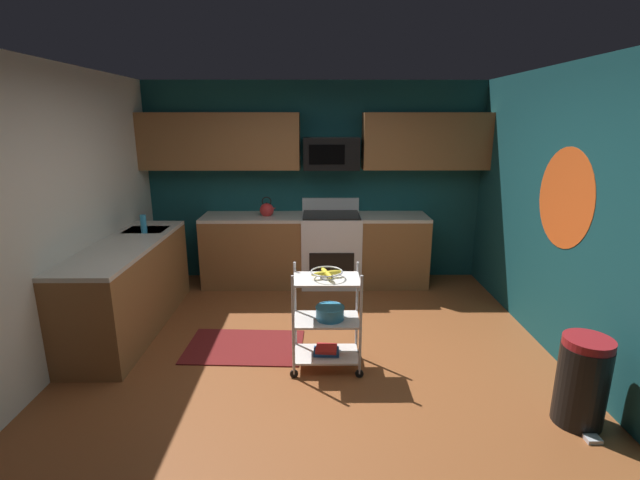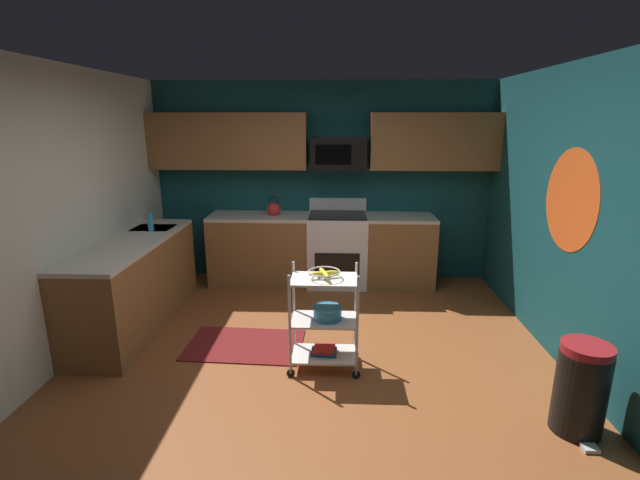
{
  "view_description": "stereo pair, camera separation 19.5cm",
  "coord_description": "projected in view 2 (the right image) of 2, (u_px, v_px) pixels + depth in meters",
  "views": [
    {
      "loc": [
        0.02,
        -3.6,
        2.12
      ],
      "look_at": [
        0.05,
        0.39,
        1.05
      ],
      "focal_mm": 25.34,
      "sensor_mm": 36.0,
      "label": 1
    },
    {
      "loc": [
        0.22,
        -3.59,
        2.12
      ],
      "look_at": [
        0.05,
        0.39,
        1.05
      ],
      "focal_mm": 25.34,
      "sensor_mm": 36.0,
      "label": 2
    }
  ],
  "objects": [
    {
      "name": "wall_left",
      "position": [
        46.0,
        220.0,
        3.78
      ],
      "size": [
        0.06,
        4.8,
        2.6
      ],
      "primitive_type": "cube",
      "color": "silver",
      "rests_on": "ground"
    },
    {
      "name": "wall_flower_decal",
      "position": [
        570.0,
        200.0,
        3.85
      ],
      "size": [
        0.0,
        0.89,
        0.89
      ],
      "primitive_type": "cylinder",
      "rotation": [
        0.0,
        1.57,
        0.0
      ],
      "color": "#E5591E"
    },
    {
      "name": "mixing_bowl_large",
      "position": [
        328.0,
        313.0,
        3.86
      ],
      "size": [
        0.25,
        0.25,
        0.11
      ],
      "color": "#338CBF",
      "rests_on": "rolling_cart"
    },
    {
      "name": "counter_run",
      "position": [
        253.0,
        261.0,
        5.43
      ],
      "size": [
        3.65,
        2.66,
        0.92
      ],
      "color": "brown",
      "rests_on": "ground"
    },
    {
      "name": "rolling_cart",
      "position": [
        324.0,
        320.0,
        3.88
      ],
      "size": [
        0.62,
        0.37,
        0.91
      ],
      "color": "silver",
      "rests_on": "ground"
    },
    {
      "name": "book_stack",
      "position": [
        324.0,
        350.0,
        3.96
      ],
      "size": [
        0.23,
        0.19,
        0.06
      ],
      "color": "#1E4C8C",
      "rests_on": "rolling_cart"
    },
    {
      "name": "wall_right",
      "position": [
        590.0,
        225.0,
        3.6
      ],
      "size": [
        0.06,
        4.8,
        2.6
      ],
      "primitive_type": "cube",
      "color": "#14474C",
      "rests_on": "ground"
    },
    {
      "name": "fruit_bowl",
      "position": [
        324.0,
        273.0,
        3.77
      ],
      "size": [
        0.27,
        0.27,
        0.07
      ],
      "color": "silver",
      "rests_on": "rolling_cart"
    },
    {
      "name": "floor",
      "position": [
        312.0,
        367.0,
        4.03
      ],
      "size": [
        4.4,
        4.8,
        0.04
      ],
      "primitive_type": "cube",
      "color": "brown",
      "rests_on": "ground"
    },
    {
      "name": "oven_range",
      "position": [
        337.0,
        248.0,
        5.92
      ],
      "size": [
        0.76,
        0.65,
        1.1
      ],
      "color": "white",
      "rests_on": "ground"
    },
    {
      "name": "kettle",
      "position": [
        274.0,
        209.0,
        5.82
      ],
      "size": [
        0.21,
        0.18,
        0.26
      ],
      "color": "red",
      "rests_on": "counter_run"
    },
    {
      "name": "dish_soap_bottle",
      "position": [
        150.0,
        222.0,
        4.99
      ],
      "size": [
        0.06,
        0.06,
        0.2
      ],
      "primitive_type": "cylinder",
      "color": "#2D8CBF",
      "rests_on": "counter_run"
    },
    {
      "name": "floor_rug",
      "position": [
        245.0,
        345.0,
        4.37
      ],
      "size": [
        1.13,
        0.75,
        0.01
      ],
      "primitive_type": "cube",
      "rotation": [
        0.0,
        0.0,
        -0.04
      ],
      "color": "maroon",
      "rests_on": "ground"
    },
    {
      "name": "microwave",
      "position": [
        338.0,
        153.0,
        5.71
      ],
      "size": [
        0.7,
        0.39,
        0.4
      ],
      "color": "black"
    },
    {
      "name": "upper_cabinets",
      "position": [
        318.0,
        141.0,
        5.7
      ],
      "size": [
        4.4,
        0.33,
        0.7
      ],
      "color": "brown"
    },
    {
      "name": "trash_can",
      "position": [
        581.0,
        389.0,
        3.1
      ],
      "size": [
        0.34,
        0.42,
        0.66
      ],
      "color": "black",
      "rests_on": "ground"
    },
    {
      "name": "wall_back",
      "position": [
        322.0,
        183.0,
        6.03
      ],
      "size": [
        4.52,
        0.06,
        2.6
      ],
      "primitive_type": "cube",
      "color": "#14474C",
      "rests_on": "ground"
    }
  ]
}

